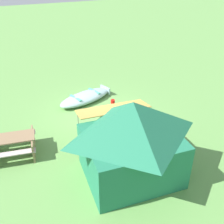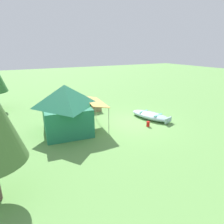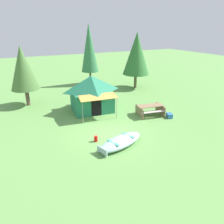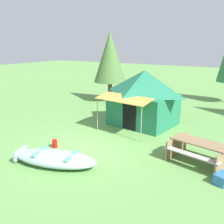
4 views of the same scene
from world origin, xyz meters
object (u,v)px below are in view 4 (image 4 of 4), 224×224
(canvas_cabin_tent, at_px, (144,97))
(picnic_table, at_px, (199,149))
(pine_tree_back_left, at_px, (110,57))
(beached_rowboat, at_px, (55,158))
(fuel_can, at_px, (55,144))
(cooler_box, at_px, (223,179))

(canvas_cabin_tent, bearing_deg, picnic_table, -39.09)
(pine_tree_back_left, bearing_deg, beached_rowboat, -67.74)
(beached_rowboat, bearing_deg, fuel_can, 135.55)
(canvas_cabin_tent, bearing_deg, fuel_can, -109.36)
(beached_rowboat, height_order, picnic_table, picnic_table)
(pine_tree_back_left, bearing_deg, picnic_table, -39.21)
(fuel_can, relative_size, pine_tree_back_left, 0.07)
(fuel_can, distance_m, pine_tree_back_left, 9.18)
(picnic_table, bearing_deg, beached_rowboat, -145.17)
(beached_rowboat, relative_size, pine_tree_back_left, 0.65)
(canvas_cabin_tent, bearing_deg, cooler_box, -41.02)
(pine_tree_back_left, bearing_deg, fuel_can, -71.63)
(cooler_box, bearing_deg, fuel_can, -172.98)
(canvas_cabin_tent, xyz_separation_m, fuel_can, (-1.64, -4.66, -1.28))
(canvas_cabin_tent, relative_size, picnic_table, 1.80)
(cooler_box, relative_size, pine_tree_back_left, 0.10)
(beached_rowboat, bearing_deg, picnic_table, 34.83)
(picnic_table, relative_size, fuel_can, 6.61)
(picnic_table, distance_m, pine_tree_back_left, 10.52)
(fuel_can, bearing_deg, picnic_table, 19.27)
(picnic_table, bearing_deg, cooler_box, -47.13)
(picnic_table, bearing_deg, pine_tree_back_left, 140.79)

